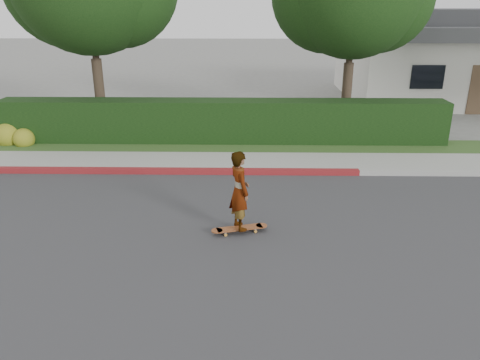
# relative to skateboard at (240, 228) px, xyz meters

# --- Properties ---
(ground) EXTENTS (120.00, 120.00, 0.00)m
(ground) POSITION_rel_skateboard_xyz_m (2.28, -0.47, -0.10)
(ground) COLOR slate
(ground) RESTS_ON ground
(road) EXTENTS (60.00, 8.00, 0.01)m
(road) POSITION_rel_skateboard_xyz_m (2.28, -0.47, -0.10)
(road) COLOR #2D2D30
(road) RESTS_ON ground
(curb_far) EXTENTS (60.00, 0.20, 0.15)m
(curb_far) POSITION_rel_skateboard_xyz_m (2.28, 3.63, -0.03)
(curb_far) COLOR #9E9E99
(curb_far) RESTS_ON ground
(curb_red_section) EXTENTS (12.00, 0.21, 0.15)m
(curb_red_section) POSITION_rel_skateboard_xyz_m (-2.72, 3.63, -0.03)
(curb_red_section) COLOR maroon
(curb_red_section) RESTS_ON ground
(sidewalk_far) EXTENTS (60.00, 1.60, 0.12)m
(sidewalk_far) POSITION_rel_skateboard_xyz_m (2.28, 4.53, -0.04)
(sidewalk_far) COLOR gray
(sidewalk_far) RESTS_ON ground
(planting_strip) EXTENTS (60.00, 1.60, 0.10)m
(planting_strip) POSITION_rel_skateboard_xyz_m (2.28, 6.13, -0.05)
(planting_strip) COLOR #2D4C1E
(planting_strip) RESTS_ON ground
(hedge) EXTENTS (15.00, 1.00, 1.50)m
(hedge) POSITION_rel_skateboard_xyz_m (-0.72, 6.73, 0.65)
(hedge) COLOR black
(hedge) RESTS_ON ground
(flowering_shrub) EXTENTS (1.40, 1.00, 0.90)m
(flowering_shrub) POSITION_rel_skateboard_xyz_m (-7.72, 6.26, 0.23)
(flowering_shrub) COLOR #2D4C19
(flowering_shrub) RESTS_ON ground
(house) EXTENTS (10.60, 8.60, 4.30)m
(house) POSITION_rel_skateboard_xyz_m (10.28, 15.52, 1.99)
(house) COLOR beige
(house) RESTS_ON ground
(skateboard) EXTENTS (1.22, 0.54, 0.11)m
(skateboard) POSITION_rel_skateboard_xyz_m (0.00, 0.00, 0.00)
(skateboard) COLOR #CA8A37
(skateboard) RESTS_ON ground
(skateboarder) EXTENTS (0.60, 0.72, 1.67)m
(skateboarder) POSITION_rel_skateboard_xyz_m (-0.00, -0.00, 0.85)
(skateboarder) COLOR white
(skateboarder) RESTS_ON skateboard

